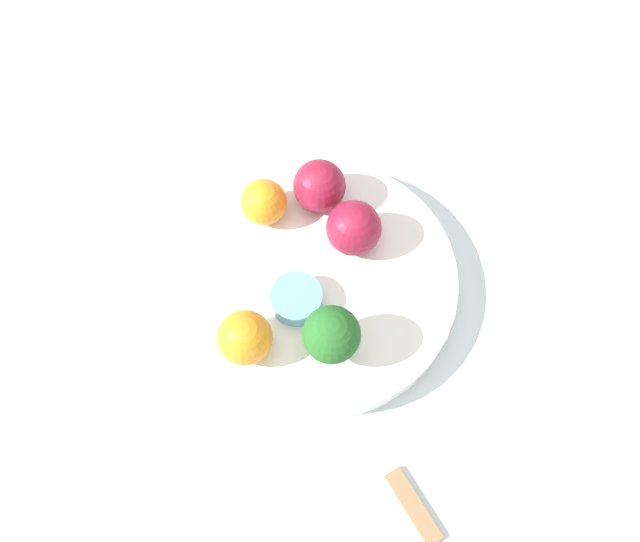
% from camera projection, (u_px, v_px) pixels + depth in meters
% --- Properties ---
extents(ground_plane, '(6.00, 6.00, 0.00)m').
position_uv_depth(ground_plane, '(320.00, 295.00, 0.65)').
color(ground_plane, gray).
extents(table_surface, '(1.20, 1.20, 0.02)m').
position_uv_depth(table_surface, '(320.00, 291.00, 0.64)').
color(table_surface, silver).
rests_on(table_surface, ground_plane).
extents(bowl, '(0.27, 0.27, 0.03)m').
position_uv_depth(bowl, '(320.00, 281.00, 0.62)').
color(bowl, white).
rests_on(bowl, table_surface).
extents(broccoli, '(0.05, 0.05, 0.07)m').
position_uv_depth(broccoli, '(332.00, 335.00, 0.54)').
color(broccoli, '#8CB76B').
rests_on(broccoli, bowl).
extents(apple_red, '(0.05, 0.05, 0.05)m').
position_uv_depth(apple_red, '(319.00, 186.00, 0.61)').
color(apple_red, maroon).
rests_on(apple_red, bowl).
extents(apple_green, '(0.05, 0.05, 0.05)m').
position_uv_depth(apple_green, '(354.00, 228.00, 0.59)').
color(apple_green, maroon).
rests_on(apple_green, bowl).
extents(orange_front, '(0.05, 0.05, 0.05)m').
position_uv_depth(orange_front, '(245.00, 338.00, 0.55)').
color(orange_front, orange).
rests_on(orange_front, bowl).
extents(orange_back, '(0.05, 0.05, 0.05)m').
position_uv_depth(orange_back, '(264.00, 202.00, 0.61)').
color(orange_back, orange).
rests_on(orange_back, bowl).
extents(small_cup, '(0.05, 0.05, 0.02)m').
position_uv_depth(small_cup, '(296.00, 299.00, 0.58)').
color(small_cup, '#66B2DB').
rests_on(small_cup, bowl).
extents(spoon, '(0.06, 0.06, 0.01)m').
position_uv_depth(spoon, '(413.00, 506.00, 0.54)').
color(spoon, olive).
rests_on(spoon, table_surface).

